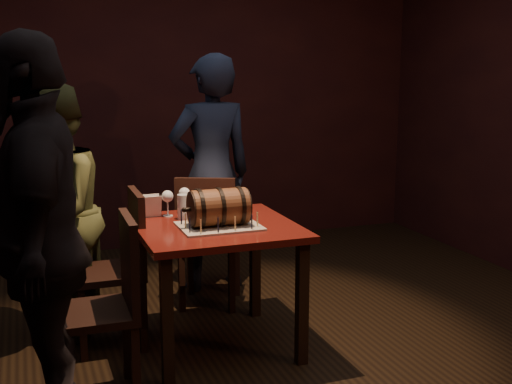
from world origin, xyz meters
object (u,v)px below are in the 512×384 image
at_px(wine_glass_mid, 184,195).
at_px(pint_of_ale, 183,207).
at_px(chair_left_rear, 121,260).
at_px(wine_glass_right, 218,195).
at_px(chair_left_front, 110,298).
at_px(person_left_front, 40,244).
at_px(barrel_cake, 219,207).
at_px(chair_back, 208,234).
at_px(person_back, 211,174).
at_px(person_left_rear, 54,215).
at_px(wine_glass_left, 168,197).
at_px(pub_table, 216,243).

height_order(wine_glass_mid, pint_of_ale, wine_glass_mid).
relative_size(pint_of_ale, chair_left_rear, 0.16).
bearing_deg(wine_glass_right, chair_left_front, -138.97).
height_order(chair_left_rear, person_left_front, person_left_front).
distance_m(barrel_cake, chair_back, 0.79).
bearing_deg(pint_of_ale, person_left_front, -134.97).
bearing_deg(chair_back, chair_left_rear, -148.78).
height_order(pint_of_ale, person_left_front, person_left_front).
bearing_deg(chair_left_front, person_back, 56.60).
height_order(chair_left_rear, person_left_rear, person_left_rear).
bearing_deg(person_back, barrel_cake, 71.62).
height_order(wine_glass_left, wine_glass_right, same).
height_order(barrel_cake, wine_glass_right, barrel_cake).
bearing_deg(chair_left_front, pub_table, 30.25).
xyz_separation_m(pub_table, wine_glass_left, (-0.21, 0.30, 0.23)).
bearing_deg(person_left_front, chair_back, 144.75).
bearing_deg(person_left_front, wine_glass_left, 146.68).
relative_size(chair_left_front, person_back, 0.53).
distance_m(wine_glass_left, chair_left_rear, 0.46).
distance_m(wine_glass_right, chair_left_rear, 0.70).
height_order(pub_table, person_left_rear, person_left_rear).
xyz_separation_m(chair_left_rear, person_left_front, (-0.46, -0.88, 0.38)).
relative_size(pint_of_ale, person_left_rear, 0.10).
relative_size(barrel_cake, person_back, 0.22).
height_order(wine_glass_left, person_left_rear, person_left_rear).
distance_m(pub_table, person_left_rear, 0.99).
bearing_deg(barrel_cake, wine_glass_right, 74.23).
xyz_separation_m(chair_left_front, person_left_front, (-0.32, -0.26, 0.38)).
distance_m(pub_table, person_left_front, 1.20).
xyz_separation_m(chair_left_front, person_left_rear, (-0.21, 0.84, 0.26)).
height_order(wine_glass_mid, wine_glass_right, same).
distance_m(person_left_rear, person_left_front, 1.11).
relative_size(barrel_cake, pint_of_ale, 2.54).
bearing_deg(pub_table, chair_back, 78.55).
bearing_deg(person_back, pint_of_ale, 59.28).
height_order(barrel_cake, wine_glass_left, barrel_cake).
relative_size(chair_back, person_back, 0.53).
bearing_deg(chair_left_front, person_left_rear, 103.86).
height_order(chair_left_rear, person_back, person_back).
height_order(wine_glass_left, pint_of_ale, wine_glass_left).
distance_m(wine_glass_right, chair_back, 0.50).
distance_m(wine_glass_right, person_left_front, 1.41).
relative_size(pub_table, person_back, 0.52).
relative_size(pub_table, wine_glass_left, 5.59).
height_order(pub_table, pint_of_ale, pint_of_ale).
relative_size(chair_left_front, person_left_rear, 0.60).
bearing_deg(person_left_rear, chair_back, 118.03).
bearing_deg(chair_left_rear, wine_glass_right, 3.20).
relative_size(pub_table, wine_glass_right, 5.59).
bearing_deg(chair_left_rear, pint_of_ale, -7.23).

